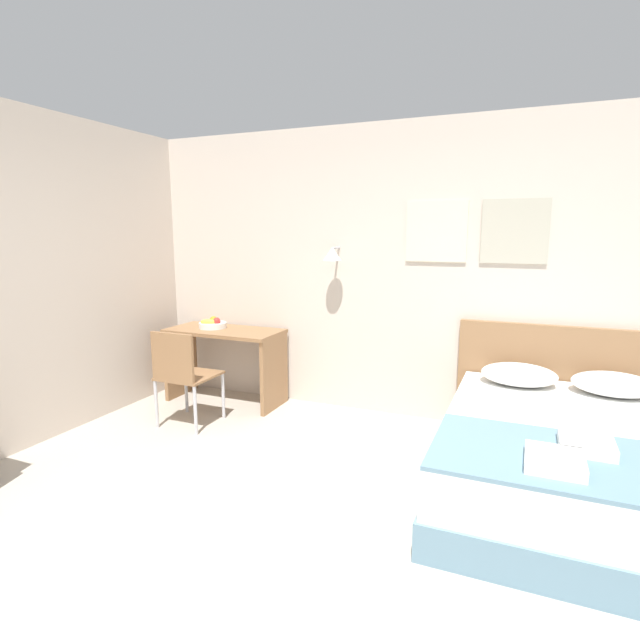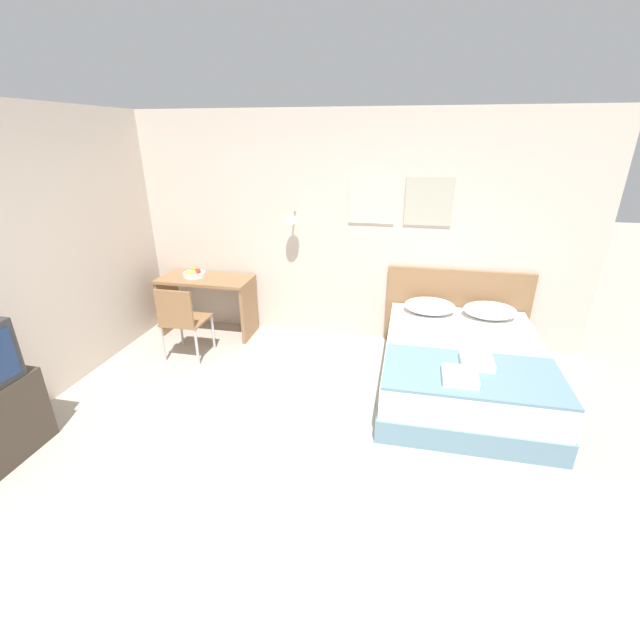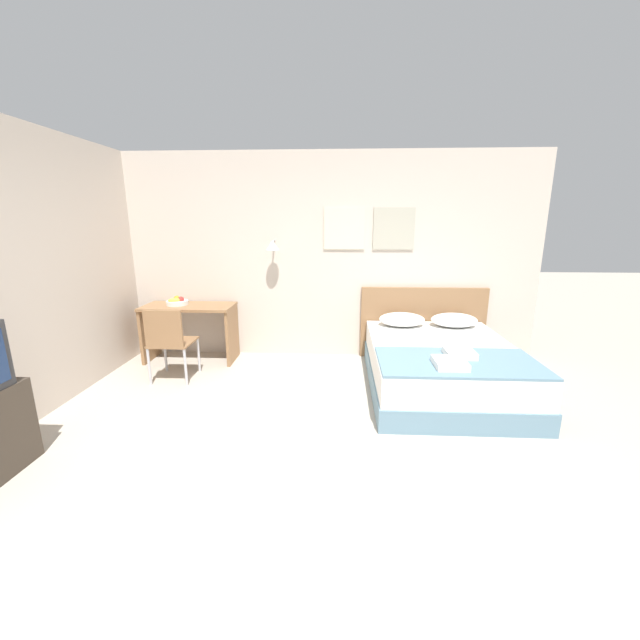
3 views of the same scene
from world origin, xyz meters
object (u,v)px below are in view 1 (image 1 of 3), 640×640
at_px(throw_blanket, 578,461).
at_px(desk_chair, 182,371).
at_px(bed, 567,462).
at_px(folded_towel_near_foot, 586,444).
at_px(folded_towel_mid_bed, 555,461).
at_px(headboard, 561,383).
at_px(pillow_left, 519,374).
at_px(desk, 225,352).
at_px(fruit_bowl, 213,324).
at_px(pillow_right, 613,384).

xyz_separation_m(throw_blanket, desk_chair, (-3.02, 0.62, -0.01)).
distance_m(bed, folded_towel_near_foot, 0.54).
bearing_deg(folded_towel_mid_bed, throw_blanket, 50.21).
xyz_separation_m(headboard, folded_towel_near_foot, (0.05, -1.48, 0.09)).
relative_size(bed, throw_blanket, 1.36).
xyz_separation_m(pillow_left, throw_blanket, (0.32, -1.34, -0.07)).
relative_size(folded_towel_near_foot, desk_chair, 0.32).
distance_m(headboard, desk, 3.07).
height_order(folded_towel_near_foot, desk, desk).
bearing_deg(folded_towel_near_foot, headboard, 91.88).
bearing_deg(fruit_bowl, desk, -6.57).
relative_size(pillow_left, folded_towel_mid_bed, 1.87).
xyz_separation_m(headboard, fruit_bowl, (-3.21, -0.26, 0.31)).
relative_size(pillow_right, folded_towel_mid_bed, 1.87).
bearing_deg(folded_towel_near_foot, desk_chair, 171.14).
relative_size(desk_chair, fruit_bowl, 3.15).
relative_size(bed, pillow_left, 3.55).
bearing_deg(headboard, bed, -90.00).
bearing_deg(headboard, folded_towel_near_foot, -88.12).
bearing_deg(folded_towel_near_foot, pillow_right, 77.01).
xyz_separation_m(pillow_right, fruit_bowl, (-3.53, 0.02, 0.19)).
bearing_deg(bed, folded_towel_mid_bed, -99.20).
distance_m(pillow_right, folded_towel_near_foot, 1.23).
bearing_deg(pillow_right, headboard, 138.45).
distance_m(desk, desk_chair, 0.73).
xyz_separation_m(pillow_left, fruit_bowl, (-2.88, 0.02, 0.19)).
relative_size(headboard, throw_blanket, 1.11).
bearing_deg(desk_chair, folded_towel_near_foot, -8.86).
relative_size(pillow_left, throw_blanket, 0.38).
distance_m(pillow_left, desk_chair, 2.79).
xyz_separation_m(bed, headboard, (0.00, 1.04, 0.22)).
bearing_deg(pillow_left, folded_towel_near_foot, -72.66).
bearing_deg(folded_towel_near_foot, fruit_bowl, 159.46).
height_order(headboard, fruit_bowl, headboard).
distance_m(pillow_right, fruit_bowl, 3.54).
bearing_deg(headboard, pillow_left, -138.45).
bearing_deg(desk, pillow_right, -0.13).
xyz_separation_m(folded_towel_mid_bed, desk, (-2.94, 1.49, -0.05)).
distance_m(pillow_right, folded_towel_mid_bed, 1.54).
bearing_deg(pillow_right, desk, 179.87).
bearing_deg(bed, pillow_left, 113.36).
xyz_separation_m(folded_towel_near_foot, fruit_bowl, (-3.26, 1.22, 0.22)).
xyz_separation_m(folded_towel_near_foot, desk_chair, (-3.07, 0.48, -0.05)).
bearing_deg(pillow_right, pillow_left, 180.00).
distance_m(pillow_left, desk, 2.74).
height_order(throw_blanket, fruit_bowl, fruit_bowl).
height_order(bed, pillow_left, pillow_left).
bearing_deg(headboard, folded_towel_mid_bed, -93.81).
bearing_deg(desk_chair, fruit_bowl, 103.93).
distance_m(headboard, fruit_bowl, 3.23).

